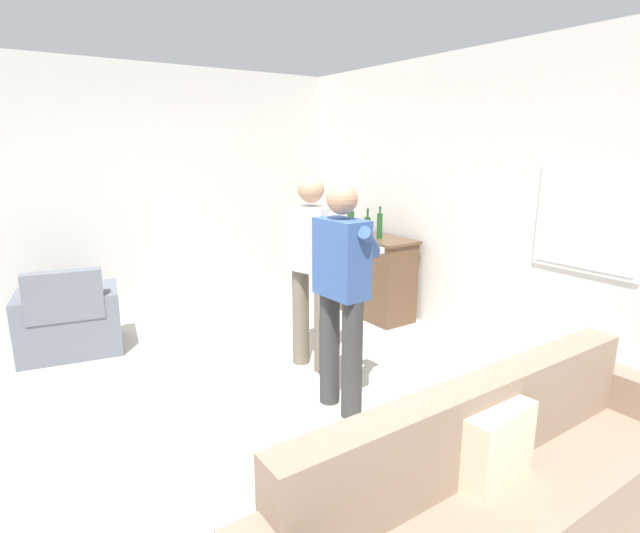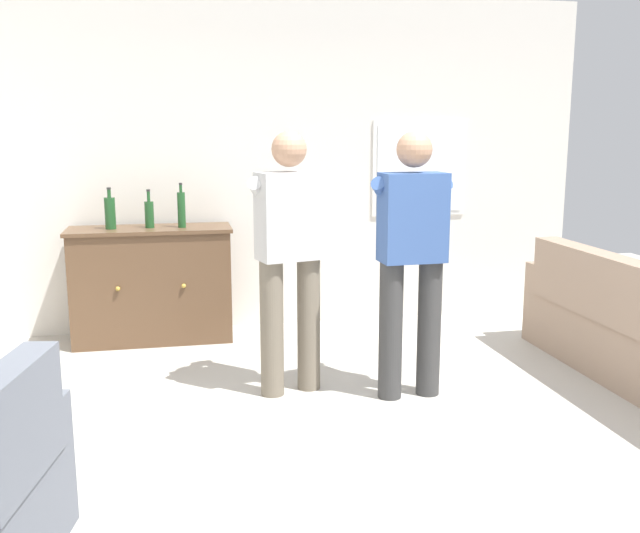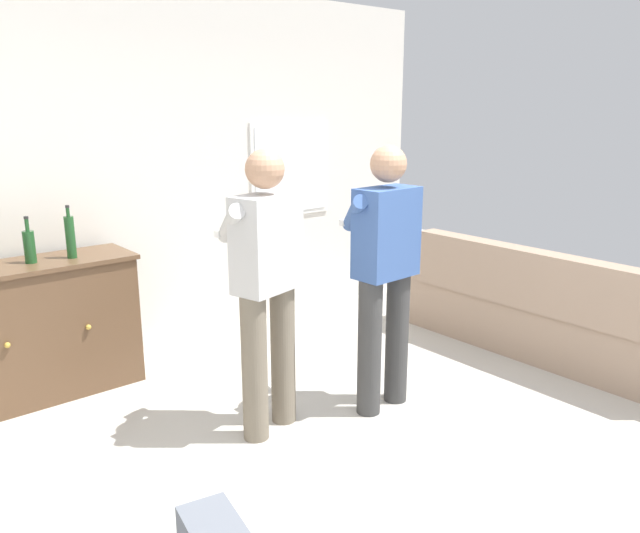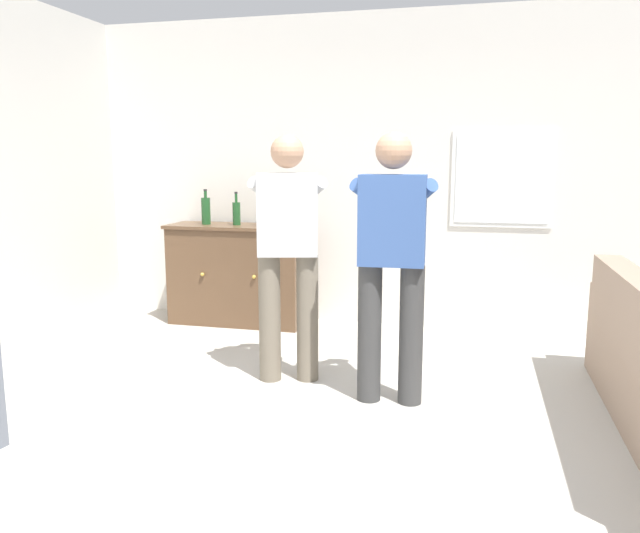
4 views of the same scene
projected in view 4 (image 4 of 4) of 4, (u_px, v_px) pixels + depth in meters
ground at (287, 441)px, 3.40m from camera, size 10.40×10.40×0.00m
wall_back_with_window at (372, 172)px, 5.70m from camera, size 5.20×0.15×2.80m
sideboard_cabinet at (238, 274)px, 5.80m from camera, size 1.28×0.49×0.92m
bottle_wine_green at (261, 210)px, 5.60m from camera, size 0.06×0.06×0.35m
bottle_liquor_amber at (206, 210)px, 5.75m from camera, size 0.08×0.08×0.32m
bottle_spirits_clear at (236, 213)px, 5.70m from camera, size 0.07×0.07×0.30m
person_standing_left at (288, 246)px, 4.22m from camera, size 0.54×0.51×1.68m
person_standing_right at (392, 255)px, 3.83m from camera, size 0.56×0.48×1.68m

